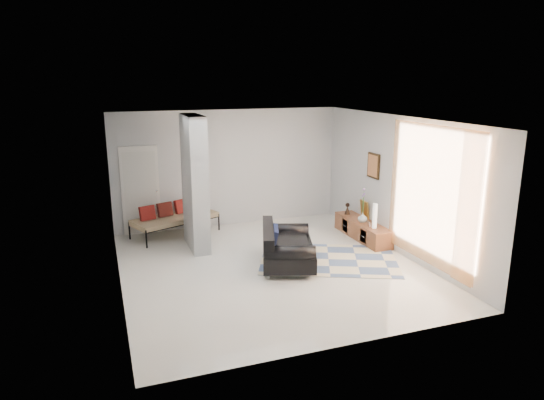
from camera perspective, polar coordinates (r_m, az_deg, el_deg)
name	(u,v)px	position (r m, az deg, el deg)	size (l,w,h in m)	color
floor	(271,267)	(9.38, -0.17, -7.86)	(6.00, 6.00, 0.00)	beige
ceiling	(270,120)	(8.73, -0.18, 9.44)	(6.00, 6.00, 0.00)	white
wall_back	(229,168)	(11.76, -5.11, 3.75)	(6.00, 6.00, 0.00)	#B9BCBE
wall_front	(349,248)	(6.32, 9.05, -5.61)	(6.00, 6.00, 0.00)	#B9BCBE
wall_left	(115,209)	(8.46, -18.00, -1.05)	(6.00, 6.00, 0.00)	#B9BCBE
wall_right	(398,185)	(10.19, 14.56, 1.71)	(6.00, 6.00, 0.00)	#B9BCBE
partition_column	(195,183)	(10.18, -9.07, 1.99)	(0.35, 1.20, 2.80)	#9BA0A2
hallway_door	(140,191)	(11.46, -15.22, 1.08)	(0.85, 0.06, 2.04)	silver
curtain	(431,196)	(9.23, 18.15, 0.50)	(2.55, 2.55, 0.00)	#F49840
wall_art	(374,166)	(10.86, 11.86, 3.97)	(0.04, 0.45, 0.55)	#321F0D
media_console	(362,230)	(11.10, 10.59, -3.44)	(0.45, 1.85, 0.80)	brown
loveseat	(285,247)	(9.37, 1.48, -5.57)	(1.41, 1.84, 0.76)	silver
daybed	(174,217)	(11.34, -11.50, -2.02)	(2.08, 1.48, 0.77)	black
area_rug	(328,259)	(9.79, 6.66, -6.95)	(2.67, 1.78, 0.01)	beige
cylinder_lamp	(375,216)	(10.55, 12.00, -1.84)	(0.10, 0.10, 0.53)	white
bronze_figurine	(347,209)	(11.52, 8.86, -1.01)	(0.13, 0.13, 0.27)	black
vase	(363,218)	(10.94, 10.61, -2.04)	(0.21, 0.21, 0.22)	silver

